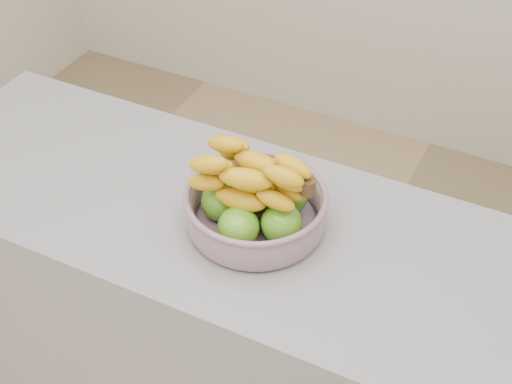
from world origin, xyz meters
TOP-DOWN VIEW (x-y plane):
  - counter at (0.00, 0.26)m, footprint 2.00×0.60m
  - fruit_bowl at (-0.06, 0.26)m, footprint 0.33×0.33m

SIDE VIEW (x-z plane):
  - counter at x=0.00m, z-range 0.00..0.90m
  - fruit_bowl at x=-0.06m, z-range 0.86..1.07m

